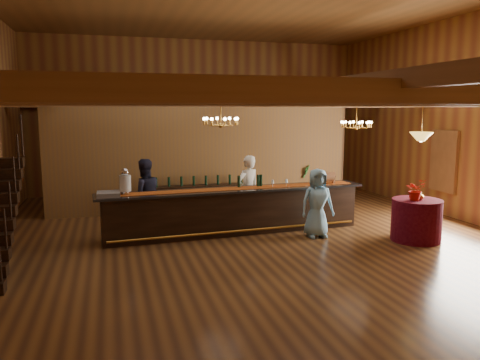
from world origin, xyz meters
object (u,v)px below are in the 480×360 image
object	(u,v)px
tasting_bar	(235,211)
chandelier_right	(356,124)
round_table	(416,220)
floor_plant	(302,184)
backbar_shelf	(200,199)
chandelier_left	(221,121)
guest	(317,203)
beverage_dispenser	(125,182)
pendant_lamp	(421,136)
raffle_drum	(329,177)
bartender	(248,190)
staff_second	(144,195)

from	to	relation	value
tasting_bar	chandelier_right	size ratio (longest dim) A/B	8.30
round_table	floor_plant	world-z (taller)	floor_plant
backbar_shelf	chandelier_left	world-z (taller)	chandelier_left
guest	beverage_dispenser	bearing A→B (deg)	172.77
backbar_shelf	pendant_lamp	size ratio (longest dim) A/B	3.23
raffle_drum	guest	distance (m)	1.28
backbar_shelf	bartender	size ratio (longest dim) A/B	1.59
chandelier_right	pendant_lamp	world-z (taller)	same
beverage_dispenser	pendant_lamp	bearing A→B (deg)	-14.68
guest	backbar_shelf	bearing A→B (deg)	126.15
chandelier_left	floor_plant	bearing A→B (deg)	44.59
chandelier_left	pendant_lamp	bearing A→B (deg)	-16.56
chandelier_right	staff_second	bearing A→B (deg)	176.65
round_table	pendant_lamp	distance (m)	1.92
staff_second	round_table	bearing A→B (deg)	146.51
round_table	pendant_lamp	size ratio (longest dim) A/B	1.24
tasting_bar	guest	xyz separation A→B (m)	(1.78, -0.85, 0.26)
beverage_dispenser	raffle_drum	xyz separation A→B (m)	(5.11, 0.17, -0.11)
raffle_drum	guest	world-z (taller)	guest
beverage_dispenser	pendant_lamp	world-z (taller)	pendant_lamp
tasting_bar	floor_plant	xyz separation A→B (m)	(3.02, 2.94, 0.08)
tasting_bar	round_table	xyz separation A→B (m)	(3.85, -1.77, -0.08)
backbar_shelf	floor_plant	bearing A→B (deg)	8.34
staff_second	floor_plant	bearing A→B (deg)	-167.53
chandelier_right	round_table	bearing A→B (deg)	-80.27
raffle_drum	beverage_dispenser	bearing A→B (deg)	-178.09
beverage_dispenser	floor_plant	world-z (taller)	beverage_dispenser
guest	bartender	bearing A→B (deg)	131.65
chandelier_left	bartender	distance (m)	2.39
raffle_drum	round_table	bearing A→B (deg)	-54.52
beverage_dispenser	tasting_bar	bearing A→B (deg)	1.89
guest	floor_plant	world-z (taller)	guest
chandelier_left	round_table	bearing A→B (deg)	-16.56
floor_plant	pendant_lamp	bearing A→B (deg)	-80.02
guest	raffle_drum	bearing A→B (deg)	54.21
chandelier_left	raffle_drum	bearing A→B (deg)	10.90
pendant_lamp	round_table	bearing A→B (deg)	0.00
tasting_bar	guest	distance (m)	1.99
chandelier_right	bartender	distance (m)	3.40
beverage_dispenser	chandelier_right	distance (m)	6.20
tasting_bar	floor_plant	size ratio (longest dim) A/B	5.22
chandelier_left	chandelier_right	bearing A→B (deg)	13.48
beverage_dispenser	guest	bearing A→B (deg)	-9.93
tasting_bar	backbar_shelf	world-z (taller)	tasting_bar
tasting_bar	backbar_shelf	distance (m)	2.49
tasting_bar	chandelier_left	distance (m)	2.28
tasting_bar	bartender	bearing A→B (deg)	49.31
bartender	raffle_drum	bearing A→B (deg)	140.05
chandelier_right	tasting_bar	bearing A→B (deg)	-172.59
round_table	guest	distance (m)	2.29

